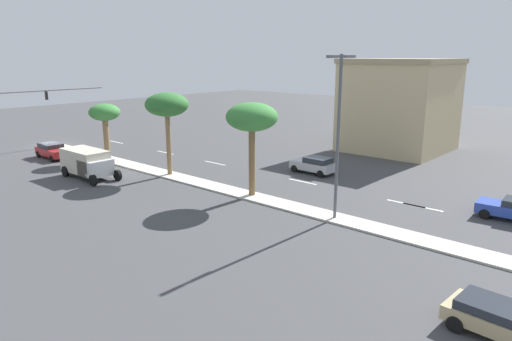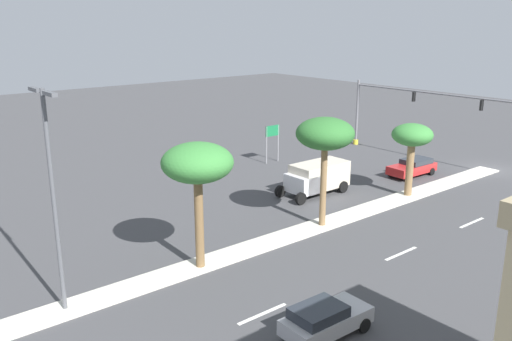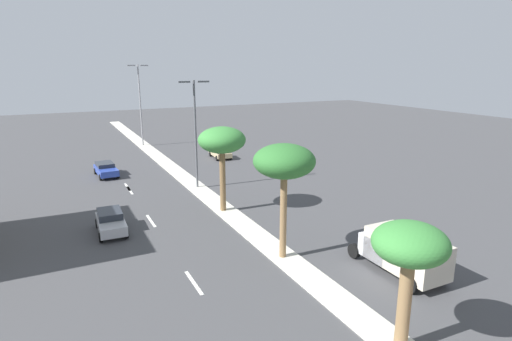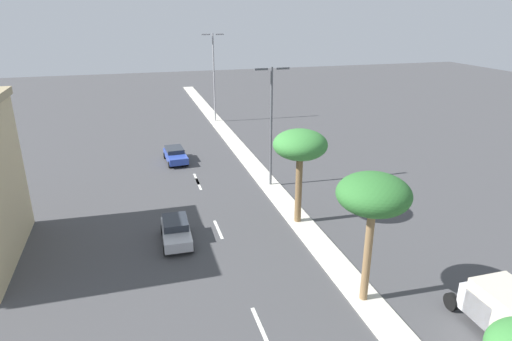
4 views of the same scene
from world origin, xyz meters
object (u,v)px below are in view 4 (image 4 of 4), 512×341
Objects in this scene: sedan_tan_inboard at (298,137)px; sedan_blue_leading at (175,155)px; palm_tree_mid at (373,196)px; sedan_silver_rear at (176,231)px; street_lamp_outboard at (271,118)px; palm_tree_far at (300,146)px; street_lamp_front at (214,72)px.

sedan_blue_leading is (-14.19, -2.71, 0.05)m from sedan_tan_inboard.
sedan_blue_leading is (-7.09, 25.39, -5.26)m from palm_tree_mid.
sedan_silver_rear is (-15.90, -19.09, 0.09)m from sedan_tan_inboard.
sedan_silver_rear is at bearing -139.40° from street_lamp_outboard.
palm_tree_far is 1.61× the size of sedan_tan_inboard.
palm_tree_far reaches higher than sedan_blue_leading.
street_lamp_outboard is at bearing 40.60° from sedan_silver_rear.
sedan_silver_rear reaches higher than sedan_blue_leading.
street_lamp_outboard is at bearing -89.55° from street_lamp_front.
street_lamp_front reaches higher than sedan_blue_leading.
sedan_blue_leading is (-7.01, 15.94, -5.00)m from palm_tree_far.
street_lamp_outboard reaches higher than sedan_silver_rear.
sedan_tan_inboard is at bearing 68.93° from palm_tree_far.
sedan_tan_inboard is 14.45m from sedan_blue_leading.
palm_tree_mid is at bearing -104.18° from sedan_tan_inboard.
sedan_blue_leading is (-7.08, -15.53, -5.99)m from street_lamp_front.
palm_tree_far is 18.12m from sedan_blue_leading.
street_lamp_outboard is 2.48× the size of sedan_silver_rear.
street_lamp_outboard is 14.35m from sedan_tan_inboard.
palm_tree_mid is at bearing -74.39° from sedan_blue_leading.
street_lamp_outboard is 12.49m from sedan_blue_leading.
palm_tree_far is 10.04m from sedan_silver_rear.
sedan_blue_leading is at bearing 129.93° from street_lamp_outboard.
street_lamp_front is at bearing 65.49° from sedan_blue_leading.
street_lamp_front reaches higher than palm_tree_mid.
palm_tree_far is 0.67× the size of street_lamp_outboard.
sedan_tan_inboard is at bearing 50.21° from sedan_silver_rear.
palm_tree_mid is 0.61× the size of street_lamp_front.
street_lamp_front is at bearing 119.03° from sedan_tan_inboard.
street_lamp_front is 2.83× the size of sedan_silver_rear.
sedan_tan_inboard is at bearing -60.97° from street_lamp_front.
sedan_tan_inboard is (7.10, 28.10, -5.32)m from palm_tree_mid.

